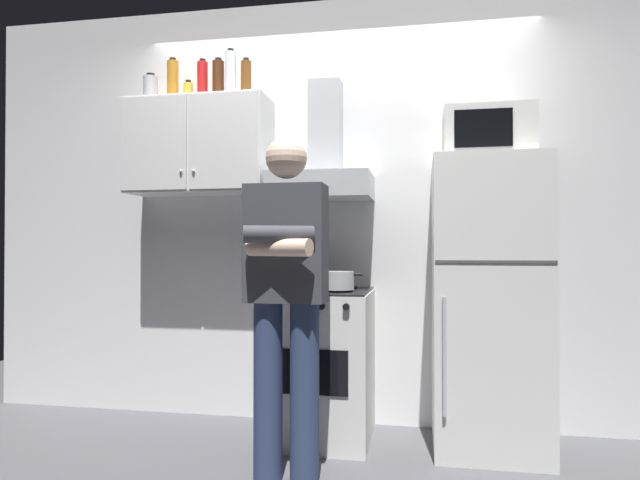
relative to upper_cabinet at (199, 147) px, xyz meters
name	(u,v)px	position (x,y,z in m)	size (l,w,h in m)	color
ground_plane	(320,454)	(0.85, -0.37, -1.75)	(7.00, 7.00, 0.00)	#4C4C51
back_wall_tiled	(337,210)	(0.85, 0.23, -0.40)	(4.80, 0.10, 2.70)	white
upper_cabinet	(199,147)	(0.00, 0.00, 0.00)	(0.90, 0.37, 0.60)	silver
stove_oven	(319,363)	(0.80, -0.13, -1.32)	(0.60, 0.62, 0.87)	white
range_hood	(323,167)	(0.80, 0.00, -0.15)	(0.60, 0.44, 0.75)	#B7BABF
refrigerator	(488,303)	(1.75, -0.12, -0.95)	(0.60, 0.62, 1.60)	white
microwave	(487,135)	(1.75, -0.11, -0.01)	(0.48, 0.37, 0.28)	silver
person_standing	(286,291)	(0.75, -0.73, -0.85)	(0.38, 0.33, 1.64)	navy
cooking_pot	(338,281)	(0.93, -0.24, -0.83)	(0.27, 0.17, 0.10)	#B7BABF
bottle_spice_jar	(188,92)	(-0.09, 0.03, 0.36)	(0.06, 0.06, 0.14)	gold
bottle_liquor_amber	(173,81)	(-0.19, 0.02, 0.44)	(0.07, 0.07, 0.28)	#B7721E
bottle_vodka_clear	(231,74)	(0.21, -0.01, 0.45)	(0.07, 0.07, 0.31)	silver
bottle_beer_brown	(246,80)	(0.30, 0.04, 0.42)	(0.07, 0.07, 0.26)	brown
bottle_soda_red	(202,81)	(0.01, 0.03, 0.43)	(0.07, 0.07, 0.27)	red
bottle_canister_steel	(151,89)	(-0.34, 0.02, 0.39)	(0.09, 0.09, 0.19)	#B2B5BA
bottle_rum_dark	(218,80)	(0.12, 0.01, 0.42)	(0.07, 0.07, 0.26)	#47230F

